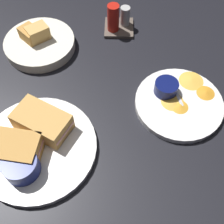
# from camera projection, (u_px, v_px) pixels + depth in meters

# --- Properties ---
(ground_plane) EXTENTS (1.10, 1.10, 0.03)m
(ground_plane) POSITION_uv_depth(u_px,v_px,m) (80.00, 106.00, 0.76)
(ground_plane) COLOR black
(plate_sandwich_main) EXTENTS (0.28, 0.28, 0.02)m
(plate_sandwich_main) POSITION_uv_depth(u_px,v_px,m) (38.00, 147.00, 0.66)
(plate_sandwich_main) COLOR white
(plate_sandwich_main) RESTS_ON ground_plane
(sandwich_half_near) EXTENTS (0.15, 0.13, 0.05)m
(sandwich_half_near) POSITION_uv_depth(u_px,v_px,m) (42.00, 121.00, 0.67)
(sandwich_half_near) COLOR tan
(sandwich_half_near) RESTS_ON plate_sandwich_main
(sandwich_half_far) EXTENTS (0.14, 0.09, 0.05)m
(sandwich_half_far) POSITION_uv_depth(u_px,v_px,m) (11.00, 148.00, 0.63)
(sandwich_half_far) COLOR #C68C42
(sandwich_half_far) RESTS_ON plate_sandwich_main
(ramekin_dark_sauce) EXTENTS (0.08, 0.08, 0.04)m
(ramekin_dark_sauce) POSITION_uv_depth(u_px,v_px,m) (21.00, 166.00, 0.61)
(ramekin_dark_sauce) COLOR navy
(ramekin_dark_sauce) RESTS_ON plate_sandwich_main
(spoon_by_dark_ramekin) EXTENTS (0.02, 0.10, 0.01)m
(spoon_by_dark_ramekin) POSITION_uv_depth(u_px,v_px,m) (27.00, 145.00, 0.66)
(spoon_by_dark_ramekin) COLOR silver
(spoon_by_dark_ramekin) RESTS_ON plate_sandwich_main
(plate_chips_companion) EXTENTS (0.23, 0.23, 0.02)m
(plate_chips_companion) POSITION_uv_depth(u_px,v_px,m) (179.00, 102.00, 0.74)
(plate_chips_companion) COLOR white
(plate_chips_companion) RESTS_ON ground_plane
(ramekin_light_gravy) EXTENTS (0.06, 0.06, 0.03)m
(ramekin_light_gravy) POSITION_uv_depth(u_px,v_px,m) (166.00, 87.00, 0.73)
(ramekin_light_gravy) COLOR #0C144C
(ramekin_light_gravy) RESTS_ON plate_chips_companion
(spoon_by_gravy_ramekin) EXTENTS (0.04, 0.10, 0.01)m
(spoon_by_gravy_ramekin) POSITION_uv_depth(u_px,v_px,m) (173.00, 85.00, 0.75)
(spoon_by_gravy_ramekin) COLOR silver
(spoon_by_gravy_ramekin) RESTS_ON plate_chips_companion
(plantain_chip_scatter) EXTENTS (0.16, 0.15, 0.01)m
(plantain_chip_scatter) POSITION_uv_depth(u_px,v_px,m) (187.00, 92.00, 0.74)
(plantain_chip_scatter) COLOR gold
(plantain_chip_scatter) RESTS_ON plate_chips_companion
(bread_basket_rear) EXTENTS (0.21, 0.21, 0.07)m
(bread_basket_rear) POSITION_uv_depth(u_px,v_px,m) (39.00, 43.00, 0.84)
(bread_basket_rear) COLOR silver
(bread_basket_rear) RESTS_ON ground_plane
(condiment_caddy) EXTENTS (0.09, 0.09, 0.10)m
(condiment_caddy) POSITION_uv_depth(u_px,v_px,m) (118.00, 21.00, 0.87)
(condiment_caddy) COLOR brown
(condiment_caddy) RESTS_ON ground_plane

